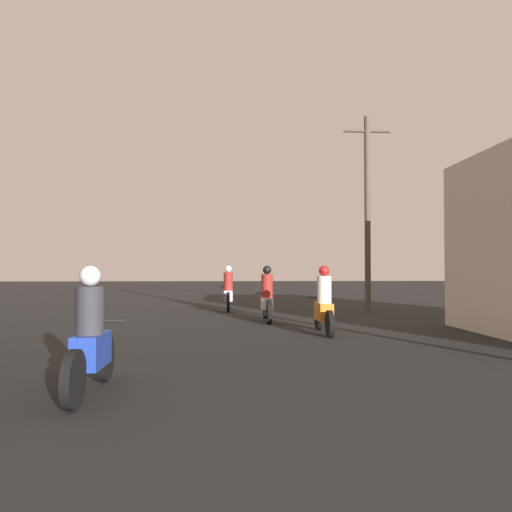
% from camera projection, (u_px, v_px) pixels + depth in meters
% --- Properties ---
extents(motorcycle_blue, '(0.60, 1.95, 1.49)m').
position_uv_depth(motorcycle_blue, '(91.00, 342.00, 5.81)').
color(motorcycle_blue, black).
rests_on(motorcycle_blue, ground_plane).
extents(motorcycle_orange, '(0.60, 1.93, 1.54)m').
position_uv_depth(motorcycle_orange, '(324.00, 306.00, 11.27)').
color(motorcycle_orange, black).
rests_on(motorcycle_orange, ground_plane).
extents(motorcycle_white, '(0.60, 2.11, 1.55)m').
position_uv_depth(motorcycle_white, '(267.00, 299.00, 13.90)').
color(motorcycle_white, black).
rests_on(motorcycle_white, ground_plane).
extents(motorcycle_silver, '(0.60, 2.06, 1.58)m').
position_uv_depth(motorcycle_silver, '(228.00, 293.00, 17.44)').
color(motorcycle_silver, black).
rests_on(motorcycle_silver, ground_plane).
extents(utility_pole_far, '(1.60, 0.20, 6.66)m').
position_uv_depth(utility_pole_far, '(367.00, 209.00, 16.95)').
color(utility_pole_far, '#4C4238').
rests_on(utility_pole_far, ground_plane).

